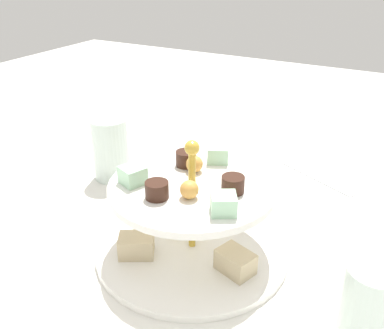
# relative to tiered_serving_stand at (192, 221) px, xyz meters

# --- Properties ---
(ground_plane) EXTENTS (2.40, 2.40, 0.00)m
(ground_plane) POSITION_rel_tiered_serving_stand_xyz_m (-0.00, 0.00, -0.05)
(ground_plane) COLOR silver
(tiered_serving_stand) EXTENTS (0.28, 0.28, 0.17)m
(tiered_serving_stand) POSITION_rel_tiered_serving_stand_xyz_m (0.00, 0.00, 0.00)
(tiered_serving_stand) COLOR white
(tiered_serving_stand) RESTS_ON ground_plane
(water_glass_tall_right) EXTENTS (0.07, 0.07, 0.12)m
(water_glass_tall_right) POSITION_rel_tiered_serving_stand_xyz_m (0.24, -0.13, 0.01)
(water_glass_tall_right) COLOR silver
(water_glass_tall_right) RESTS_ON ground_plane
(butter_knife_left) EXTENTS (0.16, 0.09, 0.00)m
(butter_knife_left) POSITION_rel_tiered_serving_stand_xyz_m (-0.10, -0.31, -0.05)
(butter_knife_left) COLOR silver
(butter_knife_left) RESTS_ON ground_plane
(water_glass_mid_back) EXTENTS (0.06, 0.06, 0.10)m
(water_glass_mid_back) POSITION_rel_tiered_serving_stand_xyz_m (-0.24, 0.04, -0.00)
(water_glass_mid_back) COLOR silver
(water_glass_mid_back) RESTS_ON ground_plane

